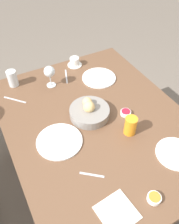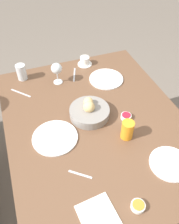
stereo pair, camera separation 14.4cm
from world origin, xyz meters
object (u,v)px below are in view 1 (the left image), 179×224
object	(u,v)px
juice_glass	(130,126)
bread_basket	(89,111)
jam_bowl_honey	(154,198)
plate_near_left	(176,154)
plate_near_right	(99,78)
plate_far_center	(59,141)
napkin	(117,212)
jam_bowl_berry	(126,113)
coffee_cup	(75,62)
wine_glass	(49,72)
fork_silver	(15,100)
water_tumbler	(12,78)
knife_silver	(66,76)
spoon_coffee	(92,175)

from	to	relation	value
juice_glass	bread_basket	bearing A→B (deg)	31.44
bread_basket	jam_bowl_honey	world-z (taller)	bread_basket
juice_glass	jam_bowl_honey	xyz separation A→B (m)	(-0.38, 0.13, -0.04)
plate_near_left	plate_near_right	xyz separation A→B (m)	(0.77, 0.03, 0.00)
plate_far_center	napkin	world-z (taller)	plate_far_center
jam_bowl_berry	plate_near_right	bearing A→B (deg)	-5.23
plate_far_center	coffee_cup	xyz separation A→B (m)	(0.63, -0.40, 0.02)
wine_glass	fork_silver	distance (m)	0.29
coffee_cup	fork_silver	bearing A→B (deg)	108.76
water_tumbler	jam_bowl_honey	world-z (taller)	water_tumbler
water_tumbler	napkin	distance (m)	1.11
juice_glass	water_tumbler	world-z (taller)	water_tumbler
plate_near_left	napkin	bearing A→B (deg)	104.39
bread_basket	plate_near_right	size ratio (longest dim) A/B	1.00
jam_bowl_honey	coffee_cup	bearing A→B (deg)	-7.33
fork_silver	juice_glass	bearing A→B (deg)	-138.98
coffee_cup	jam_bowl_honey	xyz separation A→B (m)	(-1.14, 0.15, -0.02)
knife_silver	napkin	world-z (taller)	napkin
wine_glass	coffee_cup	world-z (taller)	wine_glass
bread_basket	jam_bowl_berry	size ratio (longest dim) A/B	3.75
jam_bowl_berry	jam_bowl_honey	xyz separation A→B (m)	(-0.51, 0.19, 0.00)
water_tumbler	jam_bowl_honey	xyz separation A→B (m)	(-1.12, -0.34, -0.04)
plate_far_center	jam_bowl_honey	bearing A→B (deg)	-153.76
plate_far_center	spoon_coffee	distance (m)	0.27
bread_basket	juice_glass	size ratio (longest dim) A/B	2.15
spoon_coffee	water_tumbler	bearing A→B (deg)	9.36
wine_glass	coffee_cup	bearing A→B (deg)	-59.81
bread_basket	water_tumbler	distance (m)	0.61
plate_far_center	knife_silver	world-z (taller)	plate_far_center
napkin	knife_silver	bearing A→B (deg)	-11.72
spoon_coffee	jam_bowl_honey	bearing A→B (deg)	-141.97
plate_near_right	knife_silver	distance (m)	0.24
water_tumbler	coffee_cup	distance (m)	0.48
juice_glass	napkin	bearing A→B (deg)	138.61
plate_near_left	spoon_coffee	world-z (taller)	plate_near_left
plate_near_right	plate_far_center	size ratio (longest dim) A/B	0.95
plate_near_right	spoon_coffee	xyz separation A→B (m)	(-0.67, 0.42, -0.00)
plate_near_left	plate_far_center	world-z (taller)	same
jam_bowl_berry	knife_silver	size ratio (longest dim) A/B	0.41
bread_basket	jam_bowl_honey	size ratio (longest dim) A/B	3.75
napkin	wine_glass	bearing A→B (deg)	-4.40
bread_basket	knife_silver	world-z (taller)	bread_basket
plate_near_left	juice_glass	distance (m)	0.28
wine_glass	napkin	xyz separation A→B (m)	(-0.97, 0.07, -0.11)
jam_bowl_berry	juice_glass	bearing A→B (deg)	154.76
plate_far_center	fork_silver	distance (m)	0.47
knife_silver	spoon_coffee	world-z (taller)	same
fork_silver	spoon_coffee	world-z (taller)	same
jam_bowl_berry	napkin	size ratio (longest dim) A/B	0.37
plate_near_left	plate_far_center	size ratio (longest dim) A/B	0.83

